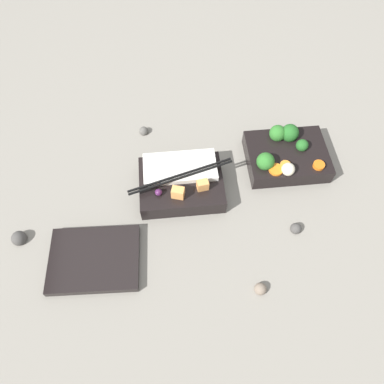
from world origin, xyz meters
TOP-DOWN VIEW (x-y plane):
  - ground_plane at (0.00, 0.00)m, footprint 3.00×3.00m
  - bento_tray_vegetable at (-0.11, -0.03)m, footprint 0.18×0.14m
  - bento_tray_rice at (0.13, 0.03)m, footprint 0.22×0.13m
  - bento_lid at (0.31, 0.18)m, footprint 0.18×0.14m
  - pebble_0 at (-0.10, 0.15)m, footprint 0.02×0.02m
  - pebble_1 at (0.46, 0.12)m, footprint 0.03×0.03m
  - pebble_2 at (0.21, -0.14)m, footprint 0.02×0.02m
  - pebble_3 at (0.00, 0.26)m, footprint 0.02×0.02m

SIDE VIEW (x-z plane):
  - ground_plane at x=0.00m, z-range 0.00..0.00m
  - pebble_2 at x=0.21m, z-range -0.01..0.02m
  - pebble_0 at x=-0.10m, z-range -0.01..0.02m
  - pebble_3 at x=0.00m, z-range -0.01..0.02m
  - pebble_1 at x=0.46m, z-range -0.01..0.02m
  - bento_lid at x=0.31m, z-range 0.00..0.02m
  - bento_tray_rice at x=0.13m, z-range -0.01..0.05m
  - bento_tray_vegetable at x=-0.11m, z-range -0.01..0.06m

